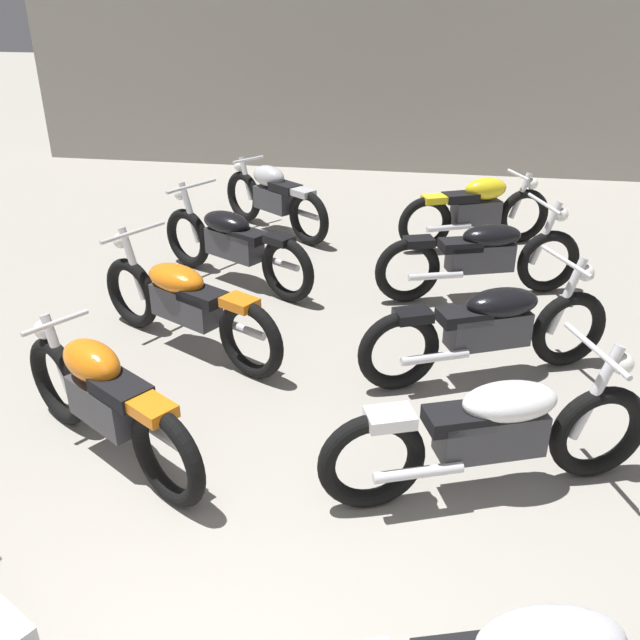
{
  "coord_description": "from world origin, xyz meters",
  "views": [
    {
      "loc": [
        0.81,
        -1.2,
        2.91
      ],
      "look_at": [
        0.0,
        3.5,
        0.55
      ],
      "focal_mm": 38.29,
      "sensor_mm": 36.0,
      "label": 1
    }
  ],
  "objects_px": {
    "motorcycle_left_row_1": "(105,399)",
    "motorcycle_left_row_2": "(185,302)",
    "motorcycle_right_row_2": "(490,327)",
    "motorcycle_right_row_1": "(493,431)",
    "motorcycle_left_row_4": "(274,197)",
    "motorcycle_left_row_3": "(233,242)",
    "motorcycle_right_row_3": "(482,255)",
    "motorcycle_right_row_4": "(477,210)"
  },
  "relations": [
    {
      "from": "motorcycle_left_row_4",
      "to": "motorcycle_left_row_2",
      "type": "bearing_deg",
      "value": -90.43
    },
    {
      "from": "motorcycle_left_row_1",
      "to": "motorcycle_right_row_2",
      "type": "relative_size",
      "value": 0.85
    },
    {
      "from": "motorcycle_right_row_1",
      "to": "motorcycle_left_row_3",
      "type": "bearing_deg",
      "value": 130.13
    },
    {
      "from": "motorcycle_left_row_2",
      "to": "motorcycle_left_row_4",
      "type": "xyz_separation_m",
      "value": [
        0.02,
        3.22,
        0.01
      ]
    },
    {
      "from": "motorcycle_left_row_2",
      "to": "motorcycle_right_row_1",
      "type": "xyz_separation_m",
      "value": [
        2.51,
        -1.47,
        0.0
      ]
    },
    {
      "from": "motorcycle_right_row_4",
      "to": "motorcycle_right_row_1",
      "type": "bearing_deg",
      "value": -90.64
    },
    {
      "from": "motorcycle_left_row_2",
      "to": "motorcycle_left_row_1",
      "type": "bearing_deg",
      "value": -89.55
    },
    {
      "from": "motorcycle_left_row_1",
      "to": "motorcycle_right_row_4",
      "type": "xyz_separation_m",
      "value": [
        2.55,
        4.66,
        0.0
      ]
    },
    {
      "from": "motorcycle_left_row_1",
      "to": "motorcycle_left_row_3",
      "type": "distance_m",
      "value": 3.08
    },
    {
      "from": "motorcycle_left_row_4",
      "to": "motorcycle_left_row_3",
      "type": "bearing_deg",
      "value": -91.34
    },
    {
      "from": "motorcycle_right_row_2",
      "to": "motorcycle_right_row_1",
      "type": "bearing_deg",
      "value": -92.01
    },
    {
      "from": "motorcycle_left_row_2",
      "to": "motorcycle_right_row_3",
      "type": "bearing_deg",
      "value": 31.75
    },
    {
      "from": "motorcycle_left_row_1",
      "to": "motorcycle_right_row_3",
      "type": "relative_size",
      "value": 0.83
    },
    {
      "from": "motorcycle_left_row_3",
      "to": "motorcycle_right_row_1",
      "type": "relative_size",
      "value": 0.94
    },
    {
      "from": "motorcycle_left_row_1",
      "to": "motorcycle_right_row_1",
      "type": "relative_size",
      "value": 0.84
    },
    {
      "from": "motorcycle_left_row_1",
      "to": "motorcycle_left_row_3",
      "type": "height_order",
      "value": "motorcycle_left_row_3"
    },
    {
      "from": "motorcycle_right_row_1",
      "to": "motorcycle_left_row_4",
      "type": "bearing_deg",
      "value": 117.9
    },
    {
      "from": "motorcycle_right_row_4",
      "to": "motorcycle_left_row_2",
      "type": "bearing_deg",
      "value": -129.53
    },
    {
      "from": "motorcycle_right_row_3",
      "to": "motorcycle_left_row_2",
      "type": "bearing_deg",
      "value": -148.25
    },
    {
      "from": "motorcycle_right_row_3",
      "to": "motorcycle_left_row_4",
      "type": "bearing_deg",
      "value": 147.1
    },
    {
      "from": "motorcycle_left_row_1",
      "to": "motorcycle_right_row_3",
      "type": "height_order",
      "value": "motorcycle_right_row_3"
    },
    {
      "from": "motorcycle_left_row_1",
      "to": "motorcycle_left_row_3",
      "type": "xyz_separation_m",
      "value": [
        -0.03,
        3.08,
        -0.01
      ]
    },
    {
      "from": "motorcycle_right_row_2",
      "to": "motorcycle_left_row_1",
      "type": "bearing_deg",
      "value": -149.13
    },
    {
      "from": "motorcycle_right_row_3",
      "to": "motorcycle_right_row_4",
      "type": "relative_size",
      "value": 1.13
    },
    {
      "from": "motorcycle_left_row_3",
      "to": "motorcycle_right_row_3",
      "type": "relative_size",
      "value": 0.93
    },
    {
      "from": "motorcycle_right_row_4",
      "to": "motorcycle_right_row_2",
      "type": "bearing_deg",
      "value": -90.02
    },
    {
      "from": "motorcycle_right_row_4",
      "to": "motorcycle_left_row_1",
      "type": "bearing_deg",
      "value": -118.68
    },
    {
      "from": "motorcycle_right_row_2",
      "to": "motorcycle_right_row_3",
      "type": "xyz_separation_m",
      "value": [
        -0.0,
        1.62,
        0.0
      ]
    },
    {
      "from": "motorcycle_left_row_4",
      "to": "motorcycle_right_row_1",
      "type": "relative_size",
      "value": 0.79
    },
    {
      "from": "motorcycle_left_row_2",
      "to": "motorcycle_left_row_3",
      "type": "distance_m",
      "value": 1.52
    },
    {
      "from": "motorcycle_left_row_3",
      "to": "motorcycle_right_row_1",
      "type": "bearing_deg",
      "value": -49.87
    },
    {
      "from": "motorcycle_left_row_3",
      "to": "motorcycle_right_row_1",
      "type": "xyz_separation_m",
      "value": [
        2.52,
        -2.99,
        0.0
      ]
    },
    {
      "from": "motorcycle_left_row_1",
      "to": "motorcycle_right_row_2",
      "type": "distance_m",
      "value": 2.97
    },
    {
      "from": "motorcycle_left_row_4",
      "to": "motorcycle_right_row_2",
      "type": "distance_m",
      "value": 4.13
    },
    {
      "from": "motorcycle_left_row_1",
      "to": "motorcycle_left_row_4",
      "type": "bearing_deg",
      "value": 89.86
    },
    {
      "from": "motorcycle_left_row_4",
      "to": "motorcycle_right_row_2",
      "type": "bearing_deg",
      "value": -52.09
    },
    {
      "from": "motorcycle_right_row_2",
      "to": "motorcycle_right_row_4",
      "type": "distance_m",
      "value": 3.14
    },
    {
      "from": "motorcycle_left_row_1",
      "to": "motorcycle_left_row_2",
      "type": "height_order",
      "value": "motorcycle_left_row_2"
    },
    {
      "from": "motorcycle_left_row_3",
      "to": "motorcycle_left_row_4",
      "type": "xyz_separation_m",
      "value": [
        0.04,
        1.7,
        0.01
      ]
    },
    {
      "from": "motorcycle_left_row_1",
      "to": "motorcycle_right_row_4",
      "type": "height_order",
      "value": "same"
    },
    {
      "from": "motorcycle_left_row_3",
      "to": "motorcycle_right_row_3",
      "type": "distance_m",
      "value": 2.57
    },
    {
      "from": "motorcycle_right_row_1",
      "to": "motorcycle_right_row_4",
      "type": "height_order",
      "value": "motorcycle_right_row_1"
    }
  ]
}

